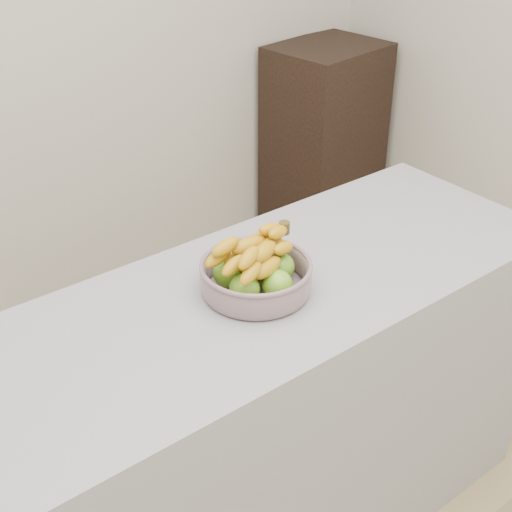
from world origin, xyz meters
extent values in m
cube|color=#97969E|center=(0.00, 0.41, 0.45)|extent=(2.00, 0.60, 0.90)
cube|color=black|center=(1.65, 1.78, 0.48)|extent=(0.58, 0.49, 0.96)
cylinder|color=#8C9CA8|center=(0.14, 0.41, 0.91)|extent=(0.23, 0.23, 0.01)
torus|color=#8C9CA8|center=(0.14, 0.41, 0.97)|extent=(0.27, 0.27, 0.01)
sphere|color=#63A21B|center=(0.15, 0.35, 0.95)|extent=(0.07, 0.07, 0.07)
sphere|color=#63A21B|center=(0.21, 0.41, 0.95)|extent=(0.07, 0.07, 0.07)
sphere|color=#63A21B|center=(0.17, 0.48, 0.95)|extent=(0.07, 0.07, 0.07)
sphere|color=#63A21B|center=(0.09, 0.46, 0.95)|extent=(0.07, 0.07, 0.07)
sphere|color=#63A21B|center=(0.08, 0.38, 0.95)|extent=(0.07, 0.07, 0.07)
ellipsoid|color=yellow|center=(0.14, 0.37, 0.99)|extent=(0.18, 0.09, 0.04)
ellipsoid|color=yellow|center=(0.13, 0.41, 0.99)|extent=(0.18, 0.07, 0.04)
ellipsoid|color=yellow|center=(0.12, 0.46, 0.99)|extent=(0.17, 0.05, 0.04)
ellipsoid|color=yellow|center=(0.15, 0.39, 1.02)|extent=(0.17, 0.10, 0.04)
ellipsoid|color=yellow|center=(0.14, 0.44, 1.02)|extent=(0.17, 0.04, 0.04)
cylinder|color=#443715|center=(0.24, 0.43, 1.03)|extent=(0.03, 0.03, 0.03)
camera|label=1|loc=(-0.74, -0.72, 1.88)|focal=50.00mm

